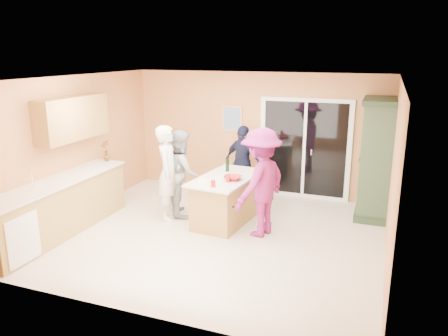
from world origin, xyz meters
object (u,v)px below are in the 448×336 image
(woman_white, at_px, (168,173))
(woman_navy, at_px, (243,162))
(kitchen_island, at_px, (226,201))
(woman_grey, at_px, (182,172))
(woman_magenta, at_px, (261,183))
(green_hutch, at_px, (377,160))

(woman_white, distance_m, woman_navy, 1.84)
(kitchen_island, bearing_deg, woman_navy, 101.93)
(woman_grey, height_order, woman_magenta, woman_magenta)
(kitchen_island, height_order, woman_grey, woman_grey)
(woman_white, relative_size, woman_magenta, 0.96)
(green_hutch, height_order, woman_white, green_hutch)
(kitchen_island, bearing_deg, green_hutch, 33.95)
(kitchen_island, xyz_separation_m, woman_magenta, (0.73, -0.33, 0.51))
(green_hutch, bearing_deg, woman_grey, -160.81)
(woman_white, height_order, woman_grey, woman_white)
(green_hutch, distance_m, woman_navy, 2.63)
(kitchen_island, relative_size, green_hutch, 0.77)
(woman_magenta, bearing_deg, green_hutch, 151.59)
(kitchen_island, height_order, green_hutch, green_hutch)
(woman_grey, distance_m, woman_navy, 1.50)
(woman_magenta, bearing_deg, woman_white, -75.29)
(woman_white, xyz_separation_m, woman_navy, (0.91, 1.59, -0.10))
(green_hutch, xyz_separation_m, woman_grey, (-3.42, -1.19, -0.26))
(green_hutch, height_order, woman_grey, green_hutch)
(woman_white, xyz_separation_m, woman_magenta, (1.78, -0.12, 0.04))
(woman_white, height_order, woman_navy, woman_white)
(woman_magenta, bearing_deg, woman_grey, -86.15)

